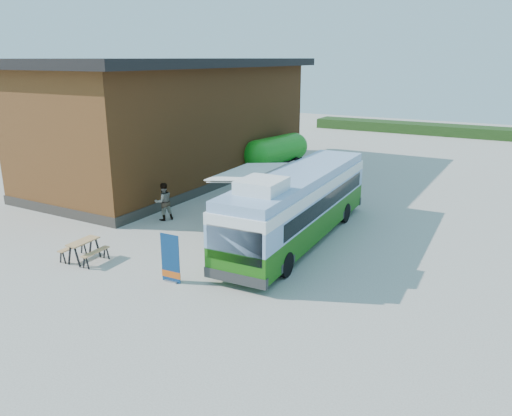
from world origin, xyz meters
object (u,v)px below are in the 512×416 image
Objects in this scene: person_a at (248,227)px; slurry_tanker at (276,151)px; person_b at (163,202)px; bus at (298,204)px; banner at (171,263)px; picnic_table at (83,246)px.

person_a is 14.91m from slurry_tanker.
slurry_tanker reaches higher than person_b.
person_a reaches higher than person_b.
person_b is at bearing 145.80° from person_a.
bus reaches higher than person_b.
bus is 6.14× the size of person_b.
slurry_tanker is at bearing 92.66° from person_a.
person_b is at bearing 129.08° from banner.
banner is at bearing -121.32° from person_a.
banner is at bearing -0.52° from picnic_table.
bus is 1.75× the size of slurry_tanker.
picnic_table is at bearing -159.85° from person_a.
banner is 1.16× the size of picnic_table.
person_b is (-4.74, 5.34, 0.20)m from banner.
picnic_table is 6.43m from person_a.
person_b reaches higher than picnic_table.
slurry_tanker reaches higher than person_a.
bus is 5.71× the size of person_a.
person_b reaches higher than banner.
slurry_tanker is (-7.13, 11.73, -0.26)m from bus.
bus is 6.38× the size of banner.
person_a is 1.07× the size of person_b.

